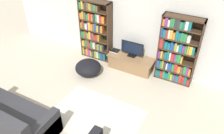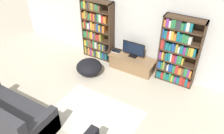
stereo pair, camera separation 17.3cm
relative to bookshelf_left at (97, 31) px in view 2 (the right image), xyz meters
name	(u,v)px [view 2 (the right image)]	position (x,y,z in m)	size (l,w,h in m)	color
wall_back	(136,25)	(1.22, 0.18, 0.38)	(8.80, 0.06, 2.60)	silver
bookshelf_left	(97,31)	(0.00, 0.00, 0.00)	(1.02, 0.30, 1.88)	#422D1E
bookshelf_right	(178,52)	(2.55, 0.00, 0.00)	(1.02, 0.30, 1.88)	#422D1E
tv_stand	(132,63)	(1.31, -0.13, -0.70)	(1.39, 0.51, 0.44)	#8E6B47
television	(133,49)	(1.31, -0.08, -0.24)	(0.68, 0.16, 0.46)	black
laptop	(117,51)	(0.75, -0.06, -0.47)	(0.29, 0.25, 0.03)	#B7B7BC
area_rug	(95,115)	(1.41, -2.24, -0.91)	(2.07, 1.43, 0.02)	beige
couch_left_sectional	(7,116)	(-0.05, -3.44, -0.61)	(2.05, 0.93, 0.94)	#2D2D33
beanbag_ottoman	(89,67)	(0.32, -0.93, -0.71)	(0.75, 0.75, 0.42)	black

